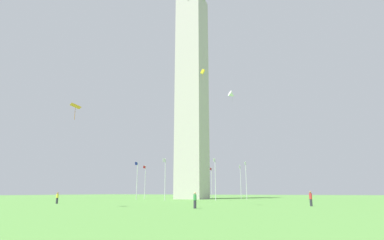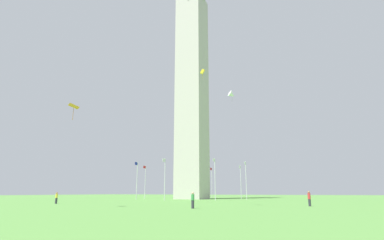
% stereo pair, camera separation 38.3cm
% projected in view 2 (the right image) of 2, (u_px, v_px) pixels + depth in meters
% --- Properties ---
extents(ground_plane, '(260.00, 260.00, 0.00)m').
position_uv_depth(ground_plane, '(192.00, 199.00, 72.79)').
color(ground_plane, '#548C3D').
extents(obelisk_monument, '(6.57, 6.57, 59.75)m').
position_uv_depth(obelisk_monument, '(192.00, 79.00, 79.57)').
color(obelisk_monument, '#B7B2A8').
rests_on(obelisk_monument, ground).
extents(flagpole_n, '(1.12, 0.14, 8.29)m').
position_uv_depth(flagpole_n, '(165.00, 177.00, 62.14)').
color(flagpole_n, silver).
rests_on(flagpole_n, ground).
extents(flagpole_ne, '(1.12, 0.14, 8.29)m').
position_uv_depth(flagpole_ne, '(215.00, 177.00, 61.79)').
color(flagpole_ne, silver).
rests_on(flagpole_ne, ground).
extents(flagpole_e, '(1.12, 0.14, 8.29)m').
position_uv_depth(flagpole_e, '(246.00, 178.00, 68.45)').
color(flagpole_e, silver).
rests_on(flagpole_e, ground).
extents(flagpole_se, '(1.12, 0.14, 8.29)m').
position_uv_depth(flagpole_se, '(241.00, 180.00, 78.24)').
color(flagpole_se, silver).
rests_on(flagpole_se, ground).
extents(flagpole_s, '(1.12, 0.14, 8.29)m').
position_uv_depth(flagpole_s, '(212.00, 181.00, 85.40)').
color(flagpole_s, silver).
rests_on(flagpole_s, ground).
extents(flagpole_sw, '(1.12, 0.14, 8.29)m').
position_uv_depth(flagpole_sw, '(175.00, 181.00, 85.75)').
color(flagpole_sw, silver).
rests_on(flagpole_sw, ground).
extents(flagpole_w, '(1.12, 0.14, 8.29)m').
position_uv_depth(flagpole_w, '(145.00, 180.00, 79.08)').
color(flagpole_w, silver).
rests_on(flagpole_w, ground).
extents(flagpole_nw, '(1.12, 0.14, 8.29)m').
position_uv_depth(flagpole_nw, '(137.00, 179.00, 69.30)').
color(flagpole_nw, silver).
rests_on(flagpole_nw, ground).
extents(person_yellow_shirt, '(0.32, 0.32, 1.61)m').
position_uv_depth(person_yellow_shirt, '(56.00, 198.00, 43.74)').
color(person_yellow_shirt, '#2D2D38').
rests_on(person_yellow_shirt, ground).
extents(person_red_shirt, '(0.32, 0.32, 1.72)m').
position_uv_depth(person_red_shirt, '(309.00, 199.00, 35.93)').
color(person_red_shirt, '#2D2D38').
rests_on(person_red_shirt, ground).
extents(person_green_shirt, '(0.32, 0.32, 1.61)m').
position_uv_depth(person_green_shirt, '(193.00, 200.00, 31.01)').
color(person_green_shirt, '#2D2D38').
rests_on(person_green_shirt, ground).
extents(kite_white_delta, '(2.47, 2.51, 3.19)m').
position_uv_depth(kite_white_delta, '(232.00, 95.00, 74.58)').
color(kite_white_delta, white).
extents(kite_orange_diamond, '(1.49, 1.50, 1.72)m').
position_uv_depth(kite_orange_diamond, '(74.00, 107.00, 33.86)').
color(kite_orange_diamond, orange).
extents(kite_yellow_box, '(0.85, 1.17, 2.32)m').
position_uv_depth(kite_yellow_box, '(202.00, 72.00, 72.06)').
color(kite_yellow_box, yellow).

